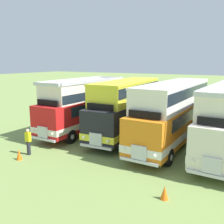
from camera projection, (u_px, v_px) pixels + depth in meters
The scene contains 7 objects.
ground_plane at pixel (171, 144), 18.80m from camera, with size 200.00×200.00×0.00m, color #7A934C.
bus_first_in_row at pixel (85, 104), 21.90m from camera, with size 2.73×9.82×4.52m.
bus_second_in_row at pixel (126, 106), 20.38m from camera, with size 3.09×9.80×4.49m.
bus_third_in_row at pixel (173, 111), 18.52m from camera, with size 2.80×11.45×4.49m.
cone_near_end at pixel (164, 193), 11.25m from camera, with size 0.36×0.36×0.63m, color orange.
cone_far_end at pixel (19, 155), 15.78m from camera, with size 0.36×0.36×0.66m, color orange.
marshal_person at pixel (28, 142), 16.54m from camera, with size 0.36×0.24×1.73m.
Camera 1 is at (5.16, -17.76, 5.99)m, focal length 41.09 mm.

